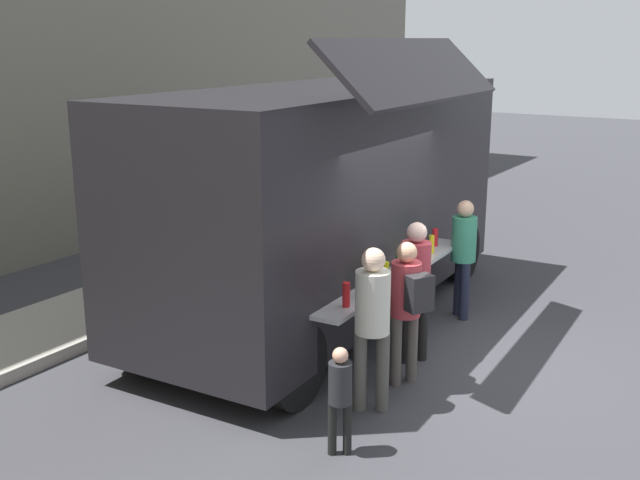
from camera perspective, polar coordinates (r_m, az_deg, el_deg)
ground_plane at (r=9.21m, az=8.94°, el=-8.64°), size 60.00×60.00×0.00m
food_truck_main at (r=9.92m, az=0.62°, el=3.32°), size 6.41×3.18×3.65m
trash_bin at (r=14.50m, az=0.58°, el=2.05°), size 0.60×0.60×0.86m
customer_front_ordering at (r=8.72m, az=7.06°, el=-3.02°), size 0.50×0.45×1.66m
customer_mid_with_backpack at (r=8.13m, az=6.56°, el=-4.43°), size 0.44×0.52×1.59m
customer_rear_waiting at (r=7.52m, az=3.94°, el=-5.64°), size 0.35×0.35×1.70m
customer_extra_browsing at (r=10.24m, az=10.69°, el=-0.61°), size 0.33×0.33×1.61m
child_near_queue at (r=6.88m, az=1.51°, el=-11.25°), size 0.21×0.21×1.03m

